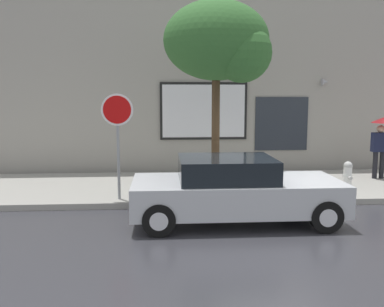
{
  "coord_description": "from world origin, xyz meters",
  "views": [
    {
      "loc": [
        -2.49,
        -8.72,
        2.67
      ],
      "look_at": [
        -1.75,
        1.8,
        1.2
      ],
      "focal_mm": 39.45,
      "sensor_mm": 36.0,
      "label": 1
    }
  ],
  "objects_px": {
    "parked_car": "(234,190)",
    "fire_hydrant": "(347,176)",
    "street_tree": "(221,44)",
    "stop_sign": "(118,125)"
  },
  "relations": [
    {
      "from": "fire_hydrant",
      "to": "street_tree",
      "type": "distance_m",
      "value": 4.81
    },
    {
      "from": "parked_car",
      "to": "street_tree",
      "type": "relative_size",
      "value": 0.9
    },
    {
      "from": "street_tree",
      "to": "stop_sign",
      "type": "distance_m",
      "value": 3.27
    },
    {
      "from": "fire_hydrant",
      "to": "street_tree",
      "type": "height_order",
      "value": "street_tree"
    },
    {
      "from": "street_tree",
      "to": "stop_sign",
      "type": "relative_size",
      "value": 1.9
    },
    {
      "from": "parked_car",
      "to": "street_tree",
      "type": "distance_m",
      "value": 3.83
    },
    {
      "from": "parked_car",
      "to": "street_tree",
      "type": "height_order",
      "value": "street_tree"
    },
    {
      "from": "fire_hydrant",
      "to": "stop_sign",
      "type": "distance_m",
      "value": 6.14
    },
    {
      "from": "parked_car",
      "to": "fire_hydrant",
      "type": "distance_m",
      "value": 3.96
    },
    {
      "from": "parked_car",
      "to": "street_tree",
      "type": "bearing_deg",
      "value": 90.42
    }
  ]
}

